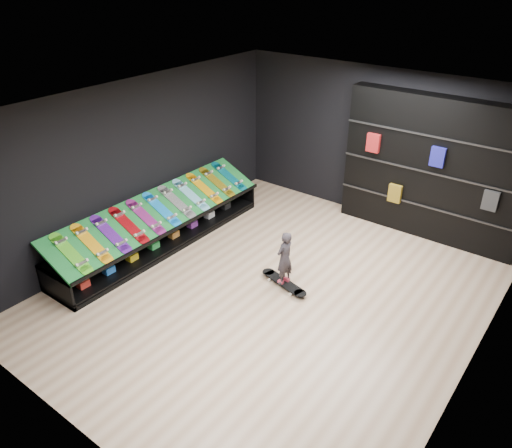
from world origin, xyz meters
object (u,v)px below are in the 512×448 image
Objects in this scene: child at (284,268)px; display_rack at (162,232)px; back_shelving at (433,169)px; floor_skateboard at (284,284)px.

display_rack is at bearing -78.76° from child.
display_rack is 1.35× the size of back_shelving.
floor_skateboard is at bearing 180.00° from child.
display_rack is 2.61m from floor_skateboard.
back_shelving is (3.74, 3.32, 1.09)m from display_rack.
child reaches higher than floor_skateboard.
display_rack is at bearing -138.38° from back_shelving.
back_shelving is 6.06× the size of child.
floor_skateboard is 0.32m from child.
child is (2.59, 0.24, 0.12)m from display_rack.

